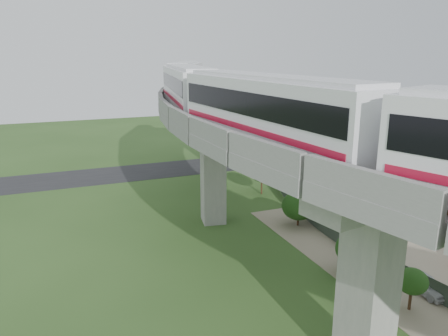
{
  "coord_description": "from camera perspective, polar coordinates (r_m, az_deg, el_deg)",
  "views": [
    {
      "loc": [
        -12.29,
        -24.96,
        15.12
      ],
      "look_at": [
        -1.57,
        1.64,
        7.5
      ],
      "focal_mm": 35.0,
      "sensor_mm": 36.0,
      "label": 1
    }
  ],
  "objects": [
    {
      "name": "fence",
      "position": [
        36.27,
        18.08,
        -9.24
      ],
      "size": [
        3.87,
        38.73,
        1.5
      ],
      "color": "#2D382D",
      "rests_on": "ground"
    },
    {
      "name": "metro_train",
      "position": [
        29.48,
        3.62,
        9.38
      ],
      "size": [
        11.3,
        61.32,
        3.64
      ],
      "color": "silver",
      "rests_on": "ground"
    },
    {
      "name": "car_white",
      "position": [
        31.99,
        24.64,
        -13.48
      ],
      "size": [
        1.51,
        3.62,
        1.22
      ],
      "primitive_type": "imported",
      "rotation": [
        0.0,
        0.0,
        0.02
      ],
      "color": "silver",
      "rests_on": "dirt_lot"
    },
    {
      "name": "asphalt_road",
      "position": [
        58.31,
        -9.03,
        -0.32
      ],
      "size": [
        60.0,
        8.0,
        0.03
      ],
      "primitive_type": "cube",
      "color": "#232326",
      "rests_on": "ground"
    },
    {
      "name": "viaduct",
      "position": [
        30.33,
        10.71,
        3.08
      ],
      "size": [
        19.58,
        73.98,
        11.4
      ],
      "color": "#99968E",
      "rests_on": "ground"
    },
    {
      "name": "tree_1",
      "position": [
        47.7,
        4.98,
        -0.53
      ],
      "size": [
        2.59,
        2.59,
        3.6
      ],
      "color": "#382314",
      "rests_on": "ground"
    },
    {
      "name": "tree_3",
      "position": [
        31.93,
        17.0,
        -10.11
      ],
      "size": [
        2.96,
        2.96,
        3.24
      ],
      "color": "#382314",
      "rests_on": "ground"
    },
    {
      "name": "ground",
      "position": [
        31.67,
        3.85,
        -13.68
      ],
      "size": [
        160.0,
        160.0,
        0.0
      ],
      "primitive_type": "plane",
      "color": "#2E4D1E",
      "rests_on": "ground"
    },
    {
      "name": "tree_4",
      "position": [
        29.08,
        23.38,
        -13.44
      ],
      "size": [
        1.85,
        1.85,
        2.72
      ],
      "color": "#382314",
      "rests_on": "ground"
    },
    {
      "name": "tree_2",
      "position": [
        39.51,
        9.71,
        -4.89
      ],
      "size": [
        3.0,
        3.0,
        3.17
      ],
      "color": "#382314",
      "rests_on": "ground"
    },
    {
      "name": "tree_0",
      "position": [
        56.16,
        5.28,
        1.12
      ],
      "size": [
        2.56,
        2.56,
        2.91
      ],
      "color": "#382314",
      "rests_on": "ground"
    },
    {
      "name": "dirt_lot",
      "position": [
        38.03,
        24.94,
        -9.99
      ],
      "size": [
        18.0,
        26.0,
        0.04
      ],
      "primitive_type": "cube",
      "color": "gray",
      "rests_on": "ground"
    },
    {
      "name": "car_dark",
      "position": [
        40.69,
        25.72,
        -7.63
      ],
      "size": [
        3.9,
        3.03,
        1.05
      ],
      "primitive_type": "imported",
      "rotation": [
        0.0,
        0.0,
        2.07
      ],
      "color": "black",
      "rests_on": "dirt_lot"
    }
  ]
}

